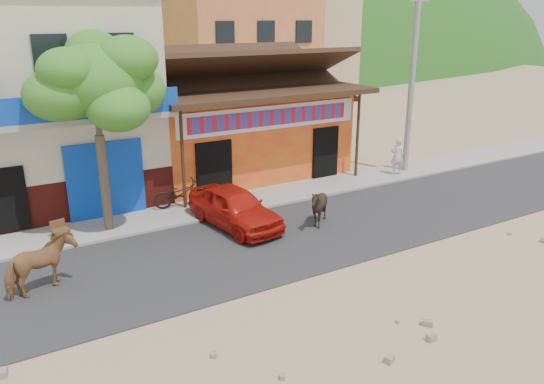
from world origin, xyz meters
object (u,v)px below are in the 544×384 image
at_px(utility_pole, 412,76).
at_px(scooter, 180,194).
at_px(cow_dark, 319,207).
at_px(cafe_chair_right, 60,222).
at_px(tree, 99,135).
at_px(red_car, 235,207).
at_px(cow_tan, 41,265).
at_px(cafe_chair_left, 59,223).
at_px(pedestrian, 397,156).

xyz_separation_m(utility_pole, scooter, (-10.12, 0.53, -3.52)).
height_order(cow_dark, cafe_chair_right, cow_dark).
distance_m(tree, cafe_chair_right, 2.91).
bearing_deg(tree, utility_pole, 0.90).
xyz_separation_m(utility_pole, red_car, (-9.20, -1.87, -3.43)).
height_order(scooter, cafe_chair_right, scooter).
relative_size(cow_dark, cafe_chair_right, 1.42).
bearing_deg(scooter, tree, 112.68).
relative_size(tree, red_car, 1.58).
bearing_deg(cow_tan, cafe_chair_left, -39.76).
xyz_separation_m(cow_dark, pedestrian, (6.08, 2.91, 0.21)).
bearing_deg(cow_dark, cow_tan, -88.84).
xyz_separation_m(cow_tan, scooter, (5.05, 3.83, -0.15)).
relative_size(tree, pedestrian, 3.86).
distance_m(tree, utility_pole, 12.84).
relative_size(scooter, cafe_chair_left, 1.95).
bearing_deg(cafe_chair_right, tree, -20.70).
height_order(cow_tan, pedestrian, pedestrian).
bearing_deg(tree, pedestrian, -0.49).
height_order(tree, scooter, tree).
relative_size(utility_pole, pedestrian, 5.15).
bearing_deg(red_car, cafe_chair_left, 153.23).
bearing_deg(cafe_chair_left, cow_dark, -29.14).
xyz_separation_m(cow_dark, red_car, (-2.33, 1.35, -0.00)).
height_order(tree, pedestrian, tree).
distance_m(cow_tan, cafe_chair_right, 3.34).
relative_size(cafe_chair_left, cafe_chair_right, 1.03).
bearing_deg(utility_pole, scooter, 176.98).
bearing_deg(red_car, cow_dark, -38.19).
height_order(tree, cafe_chair_left, tree).
bearing_deg(pedestrian, red_car, 31.17).
height_order(red_car, pedestrian, pedestrian).
bearing_deg(scooter, cafe_chair_right, 106.26).
distance_m(utility_pole, cafe_chair_right, 14.64).
distance_m(red_car, cafe_chair_right, 5.30).
bearing_deg(cow_tan, pedestrian, -101.66).
xyz_separation_m(scooter, cafe_chair_right, (-4.08, -0.64, -0.02)).
relative_size(cow_dark, pedestrian, 0.83).
relative_size(cow_dark, red_car, 0.34).
xyz_separation_m(cafe_chair_left, cafe_chair_right, (0.05, 0.06, -0.01)).
distance_m(utility_pole, cow_tan, 15.89).
bearing_deg(cafe_chair_left, scooter, 2.87).
xyz_separation_m(scooter, pedestrian, (9.33, -0.84, 0.29)).
bearing_deg(pedestrian, cow_dark, 46.24).
height_order(cafe_chair_left, cafe_chair_right, cafe_chair_left).
xyz_separation_m(cow_tan, cow_dark, (8.30, 0.08, -0.07)).
height_order(scooter, cafe_chair_left, scooter).
distance_m(red_car, scooter, 2.57).
bearing_deg(red_car, tree, 147.02).
relative_size(pedestrian, cafe_chair_right, 1.70).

